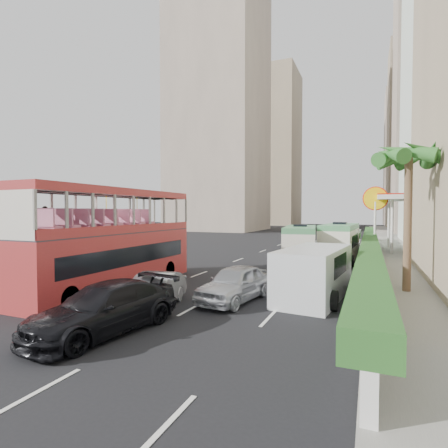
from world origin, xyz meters
The scene contains 20 objects.
ground_plane centered at (0.00, 0.00, 0.00)m, with size 200.00×200.00×0.00m, color black.
double_decker_bus centered at (-6.00, 0.00, 2.53)m, with size 2.50×11.00×5.06m, color #B52E2D.
car_silver_lane_a centered at (-1.84, -2.54, 0.00)m, with size 1.47×4.20×1.39m, color silver.
car_silver_lane_b centered at (0.77, -0.16, 0.00)m, with size 1.83×4.54×1.55m, color silver.
car_black centered at (-1.69, -5.53, 0.00)m, with size 2.19×5.39×1.57m, color black.
van_asset centered at (1.21, 13.69, 0.00)m, with size 2.36×5.11×1.42m, color silver.
minibus_near centered at (1.50, 11.26, 1.41)m, with size 2.13×6.38×2.83m, color silver.
minibus_far centered at (4.04, 14.07, 1.47)m, with size 2.21×6.63×2.94m, color silver.
panel_van_near centered at (3.90, 1.66, 1.14)m, with size 2.27×5.68×2.27m, color silver.
panel_van_far centered at (4.20, 19.31, 1.09)m, with size 2.19×5.47×2.19m, color silver.
sidewalk centered at (9.00, 25.00, 0.09)m, with size 6.00×120.00×0.18m, color #99968C.
kerb_wall centered at (6.20, 14.00, 0.68)m, with size 0.30×44.00×1.00m, color silver.
hedge centered at (6.20, 14.00, 1.53)m, with size 1.10×44.00×0.70m, color #2D6626.
palm_tree centered at (7.80, 4.00, 3.38)m, with size 0.36×0.36×6.40m, color brown.
shell_station centered at (10.00, 23.00, 2.75)m, with size 6.50×8.00×5.50m, color silver.
tower_mid centered at (18.00, 58.00, 25.00)m, with size 16.00×16.00×50.00m, color tan.
tower_far_a centered at (17.00, 82.00, 22.00)m, with size 14.00×14.00×44.00m, color tan.
tower_far_b centered at (17.00, 104.00, 20.00)m, with size 14.00×14.00×40.00m, color tan.
tower_left_a centered at (-24.00, 55.00, 26.00)m, with size 18.00×18.00×52.00m, color tan.
tower_left_b centered at (-22.00, 90.00, 23.00)m, with size 16.00×16.00×46.00m, color tan.
Camera 1 is at (6.17, -14.32, 3.89)m, focal length 28.00 mm.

